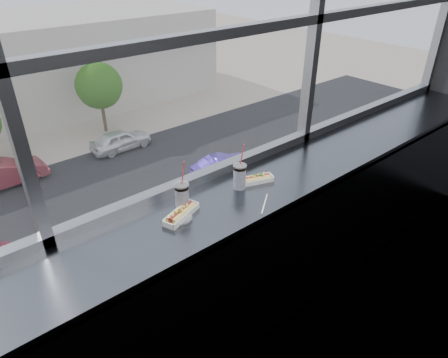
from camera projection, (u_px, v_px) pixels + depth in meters
wall_back_lower at (204, 245)px, 2.89m from camera, size 6.00×0.00×6.00m
counter at (229, 202)px, 2.45m from camera, size 6.00×0.55×0.06m
counter_fascia at (255, 287)px, 2.54m from camera, size 6.00×0.04×1.04m
hotdog_tray_left at (181, 213)px, 2.25m from camera, size 0.27×0.17×0.06m
hotdog_tray_right at (256, 179)px, 2.58m from camera, size 0.24×0.15×0.06m
soda_cup_left at (182, 195)px, 2.29m from camera, size 0.09×0.09×0.32m
soda_cup_right at (240, 175)px, 2.49m from camera, size 0.08×0.08×0.31m
loose_straw at (265, 204)px, 2.37m from camera, size 0.18×0.13×0.01m
wrapper at (183, 219)px, 2.22m from camera, size 0.11×0.08×0.03m
car_far_c at (120, 137)px, 29.68m from camera, size 2.65×6.22×2.06m
car_far_b at (1, 170)px, 25.09m from camera, size 3.14×7.00×2.30m
car_near_e at (223, 163)px, 26.26m from camera, size 2.91×5.95×1.92m
pedestrian_c at (18, 142)px, 29.05m from camera, size 0.85×0.64×1.91m
tree_right at (99, 86)px, 31.25m from camera, size 3.66×3.66×5.71m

